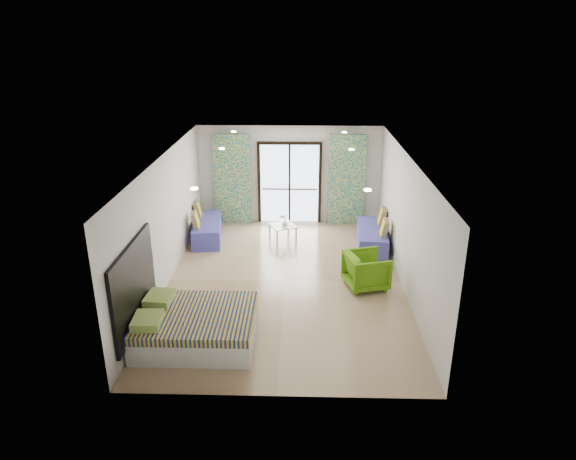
{
  "coord_description": "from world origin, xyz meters",
  "views": [
    {
      "loc": [
        0.34,
        -9.93,
        5.06
      ],
      "look_at": [
        0.06,
        0.09,
        1.15
      ],
      "focal_mm": 32.0,
      "sensor_mm": 36.0,
      "label": 1
    }
  ],
  "objects_px": {
    "daybed_left": "(206,229)",
    "coffee_table": "(283,227)",
    "bed": "(195,326)",
    "daybed_right": "(373,237)",
    "armchair": "(367,269)"
  },
  "relations": [
    {
      "from": "bed",
      "to": "daybed_right",
      "type": "relative_size",
      "value": 1.08
    },
    {
      "from": "daybed_left",
      "to": "coffee_table",
      "type": "bearing_deg",
      "value": -7.57
    },
    {
      "from": "daybed_left",
      "to": "daybed_right",
      "type": "height_order",
      "value": "daybed_right"
    },
    {
      "from": "daybed_left",
      "to": "armchair",
      "type": "xyz_separation_m",
      "value": [
        3.83,
        -2.59,
        0.15
      ]
    },
    {
      "from": "bed",
      "to": "coffee_table",
      "type": "height_order",
      "value": "same"
    },
    {
      "from": "bed",
      "to": "daybed_left",
      "type": "relative_size",
      "value": 1.08
    },
    {
      "from": "daybed_right",
      "to": "coffee_table",
      "type": "height_order",
      "value": "daybed_right"
    },
    {
      "from": "daybed_right",
      "to": "armchair",
      "type": "distance_m",
      "value": 2.19
    },
    {
      "from": "bed",
      "to": "coffee_table",
      "type": "relative_size",
      "value": 2.52
    },
    {
      "from": "coffee_table",
      "to": "armchair",
      "type": "xyz_separation_m",
      "value": [
        1.85,
        -2.58,
        0.07
      ]
    },
    {
      "from": "bed",
      "to": "armchair",
      "type": "height_order",
      "value": "armchair"
    },
    {
      "from": "daybed_right",
      "to": "coffee_table",
      "type": "distance_m",
      "value": 2.3
    },
    {
      "from": "armchair",
      "to": "bed",
      "type": "bearing_deg",
      "value": 108.23
    },
    {
      "from": "daybed_left",
      "to": "daybed_right",
      "type": "distance_m",
      "value": 4.25
    },
    {
      "from": "coffee_table",
      "to": "armchair",
      "type": "relative_size",
      "value": 0.95
    }
  ]
}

